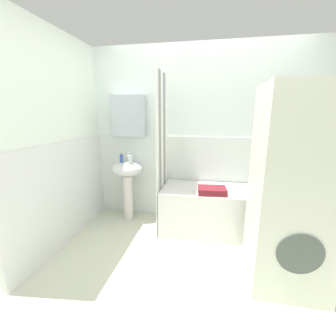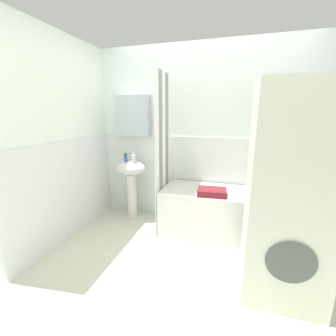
# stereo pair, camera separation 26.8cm
# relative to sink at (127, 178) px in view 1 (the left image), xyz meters

# --- Properties ---
(ground_plane) EXTENTS (4.80, 5.60, 0.04)m
(ground_plane) POSITION_rel_sink_xyz_m (1.04, -1.03, -0.64)
(ground_plane) COLOR beige
(wall_back_tiled) EXTENTS (3.60, 0.18, 2.40)m
(wall_back_tiled) POSITION_rel_sink_xyz_m (0.98, 0.23, 0.52)
(wall_back_tiled) COLOR white
(wall_back_tiled) RESTS_ON ground_plane
(wall_left_tiled) EXTENTS (0.07, 1.81, 2.40)m
(wall_left_tiled) POSITION_rel_sink_xyz_m (-0.53, -0.69, 0.50)
(wall_left_tiled) COLOR white
(wall_left_tiled) RESTS_ON ground_plane
(sink) EXTENTS (0.44, 0.34, 0.85)m
(sink) POSITION_rel_sink_xyz_m (0.00, 0.00, 0.00)
(sink) COLOR silver
(sink) RESTS_ON ground_plane
(faucet) EXTENTS (0.03, 0.12, 0.12)m
(faucet) POSITION_rel_sink_xyz_m (0.00, 0.08, 0.29)
(faucet) COLOR silver
(faucet) RESTS_ON sink
(soap_dispenser) EXTENTS (0.05, 0.05, 0.13)m
(soap_dispenser) POSITION_rel_sink_xyz_m (-0.06, -0.02, 0.28)
(soap_dispenser) COLOR #3657A1
(soap_dispenser) RESTS_ON sink
(toothbrush_cup) EXTENTS (0.06, 0.06, 0.10)m
(toothbrush_cup) POSITION_rel_sink_xyz_m (0.07, -0.03, 0.28)
(toothbrush_cup) COLOR silver
(toothbrush_cup) RESTS_ON sink
(bathtub) EXTENTS (1.52, 0.64, 0.58)m
(bathtub) POSITION_rel_sink_xyz_m (1.31, -0.13, -0.33)
(bathtub) COLOR silver
(bathtub) RESTS_ON ground_plane
(shower_curtain) EXTENTS (0.01, 0.64, 2.00)m
(shower_curtain) POSITION_rel_sink_xyz_m (0.54, -0.13, 0.38)
(shower_curtain) COLOR white
(shower_curtain) RESTS_ON ground_plane
(conditioner_bottle) EXTENTS (0.06, 0.06, 0.24)m
(conditioner_bottle) POSITION_rel_sink_xyz_m (1.97, 0.12, 0.07)
(conditioner_bottle) COLOR #314A9D
(conditioner_bottle) RESTS_ON bathtub
(body_wash_bottle) EXTENTS (0.06, 0.06, 0.18)m
(body_wash_bottle) POSITION_rel_sink_xyz_m (1.85, 0.13, 0.04)
(body_wash_bottle) COLOR #C24D62
(body_wash_bottle) RESTS_ON bathtub
(shampoo_bottle) EXTENTS (0.05, 0.05, 0.16)m
(shampoo_bottle) POSITION_rel_sink_xyz_m (1.75, 0.14, 0.03)
(shampoo_bottle) COLOR #257A51
(shampoo_bottle) RESTS_ON bathtub
(towel_folded) EXTENTS (0.35, 0.27, 0.07)m
(towel_folded) POSITION_rel_sink_xyz_m (1.19, -0.30, -0.01)
(towel_folded) COLOR maroon
(towel_folded) RESTS_ON bathtub
(washer_dryer_stack) EXTENTS (0.62, 0.64, 1.75)m
(washer_dryer_stack) POSITION_rel_sink_xyz_m (1.85, -0.93, 0.25)
(washer_dryer_stack) COLOR silver
(washer_dryer_stack) RESTS_ON ground_plane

